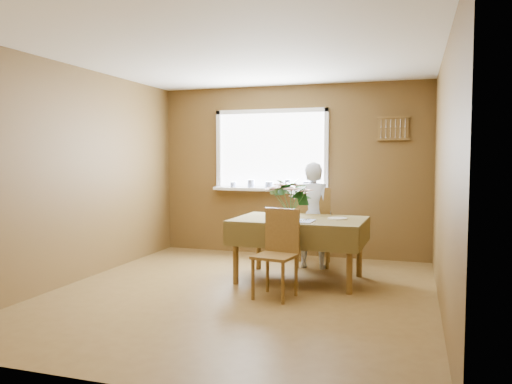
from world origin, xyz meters
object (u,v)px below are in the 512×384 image
(dining_table, at_px, (299,226))
(chair_far, at_px, (313,224))
(seated_woman, at_px, (313,215))
(chair_near, at_px, (278,249))
(flower_bouquet, at_px, (291,196))

(dining_table, relative_size, chair_far, 1.45)
(chair_far, height_order, seated_woman, seated_woman)
(chair_near, relative_size, flower_bouquet, 1.83)
(dining_table, distance_m, chair_far, 0.78)
(dining_table, height_order, flower_bouquet, flower_bouquet)
(chair_far, bearing_deg, flower_bouquet, 80.18)
(chair_far, relative_size, seated_woman, 0.76)
(chair_near, height_order, seated_woman, seated_woman)
(chair_far, relative_size, chair_near, 1.16)
(flower_bouquet, bearing_deg, seated_woman, 86.24)
(chair_near, distance_m, flower_bouquet, 0.69)
(chair_far, xyz_separation_m, flower_bouquet, (-0.05, -1.04, 0.44))
(dining_table, relative_size, seated_woman, 1.11)
(dining_table, relative_size, flower_bouquet, 3.10)
(chair_near, xyz_separation_m, seated_woman, (0.08, 1.42, 0.19))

